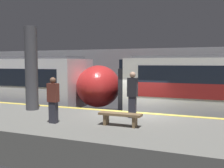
# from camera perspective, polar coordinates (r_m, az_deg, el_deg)

# --- Properties ---
(ground_plane) EXTENTS (120.00, 120.00, 0.00)m
(ground_plane) POSITION_cam_1_polar(r_m,az_deg,el_deg) (11.97, 4.95, -11.46)
(ground_plane) COLOR black
(platform) EXTENTS (40.00, 4.74, 1.16)m
(platform) POSITION_cam_1_polar(r_m,az_deg,el_deg) (9.66, 0.77, -11.85)
(platform) COLOR slate
(platform) RESTS_ON ground
(station_rear_barrier) EXTENTS (50.00, 0.15, 4.29)m
(station_rear_barrier) POSITION_cam_1_polar(r_m,az_deg,el_deg) (17.95, 11.19, 0.82)
(station_rear_barrier) COLOR #939399
(station_rear_barrier) RESTS_ON ground
(support_pillar_near) EXTENTS (0.58, 0.58, 3.83)m
(support_pillar_near) POSITION_cam_1_polar(r_m,az_deg,el_deg) (12.57, -17.14, 3.27)
(support_pillar_near) COLOR #47474C
(support_pillar_near) RESTS_ON platform
(person_waiting) EXTENTS (0.38, 0.24, 1.66)m
(person_waiting) POSITION_cam_1_polar(r_m,az_deg,el_deg) (9.64, -12.68, -3.21)
(person_waiting) COLOR #2D2D38
(person_waiting) RESTS_ON platform
(person_walking) EXTENTS (0.38, 0.24, 1.82)m
(person_walking) POSITION_cam_1_polar(r_m,az_deg,el_deg) (10.31, 4.47, -2.04)
(person_walking) COLOR #2D2D38
(person_walking) RESTS_ON platform
(platform_bench) EXTENTS (1.50, 0.40, 0.45)m
(platform_bench) POSITION_cam_1_polar(r_m,az_deg,el_deg) (9.06, 1.78, -7.03)
(platform_bench) COLOR brown
(platform_bench) RESTS_ON platform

